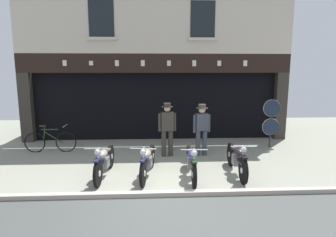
% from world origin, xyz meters
% --- Properties ---
extents(ground, '(22.18, 22.00, 0.18)m').
position_xyz_m(ground, '(0.00, -0.98, -0.04)').
color(ground, gray).
extents(shop_facade, '(10.48, 4.42, 5.92)m').
position_xyz_m(shop_facade, '(-0.00, 7.04, 1.65)').
color(shop_facade, black).
rests_on(shop_facade, ground).
extents(motorcycle_left, '(0.62, 1.98, 0.91)m').
position_xyz_m(motorcycle_left, '(-1.37, 1.31, 0.42)').
color(motorcycle_left, black).
rests_on(motorcycle_left, ground).
extents(motorcycle_center_left, '(0.62, 2.02, 0.92)m').
position_xyz_m(motorcycle_center_left, '(-0.27, 1.29, 0.42)').
color(motorcycle_center_left, black).
rests_on(motorcycle_center_left, ground).
extents(motorcycle_center, '(0.62, 2.04, 0.91)m').
position_xyz_m(motorcycle_center, '(0.84, 1.15, 0.42)').
color(motorcycle_center, black).
rests_on(motorcycle_center, ground).
extents(motorcycle_center_right, '(0.62, 2.00, 0.93)m').
position_xyz_m(motorcycle_center_right, '(2.06, 1.31, 0.43)').
color(motorcycle_center_right, black).
rests_on(motorcycle_center_right, ground).
extents(salesman_left, '(0.56, 0.35, 1.70)m').
position_xyz_m(salesman_left, '(0.32, 3.00, 0.95)').
color(salesman_left, '#38332D').
rests_on(salesman_left, ground).
extents(shopkeeper_center, '(0.56, 0.37, 1.65)m').
position_xyz_m(shopkeeper_center, '(1.41, 3.03, 0.93)').
color(shopkeeper_center, '#3D424C').
rests_on(shopkeeper_center, ground).
extents(tyre_sign_pole, '(0.60, 0.06, 1.71)m').
position_xyz_m(tyre_sign_pole, '(3.99, 3.86, 1.04)').
color(tyre_sign_pole, '#232328').
rests_on(tyre_sign_pole, ground).
extents(advert_board_near, '(0.71, 0.03, 0.94)m').
position_xyz_m(advert_board_near, '(-1.89, 5.40, 1.66)').
color(advert_board_near, beige).
extents(leaning_bicycle, '(1.70, 0.50, 0.93)m').
position_xyz_m(leaning_bicycle, '(-3.55, 3.67, 0.37)').
color(leaning_bicycle, black).
rests_on(leaning_bicycle, ground).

